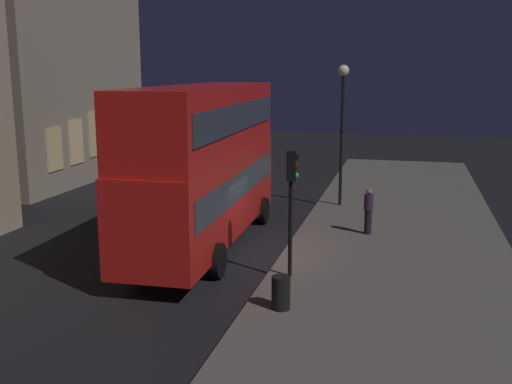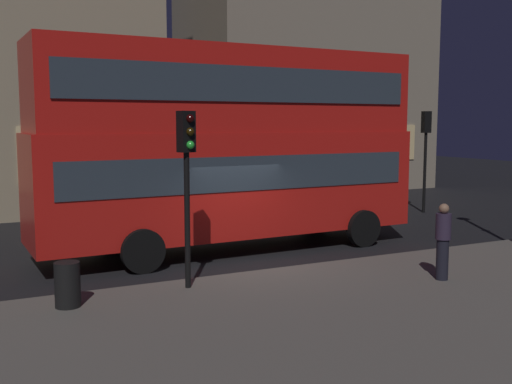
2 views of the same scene
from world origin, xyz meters
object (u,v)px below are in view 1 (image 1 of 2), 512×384
traffic_light_near_kerb (291,187)px  litter_bin (281,293)px  double_decker_bus (204,159)px  traffic_light_far_side (208,133)px  street_lamp (343,107)px  pedestrian (368,211)px

traffic_light_near_kerb → litter_bin: (-2.52, -0.24, -2.25)m
double_decker_bus → traffic_light_near_kerb: size_ratio=2.95×
traffic_light_far_side → street_lamp: (-2.58, -7.06, 1.62)m
traffic_light_far_side → street_lamp: street_lamp is taller
double_decker_bus → street_lamp: (7.35, -3.86, 1.39)m
double_decker_bus → street_lamp: size_ratio=1.77×
traffic_light_near_kerb → litter_bin: size_ratio=4.31×
traffic_light_far_side → street_lamp: size_ratio=0.65×
double_decker_bus → traffic_light_far_side: size_ratio=2.72×
traffic_light_near_kerb → pedestrian: (5.28, -1.90, -1.80)m
double_decker_bus → traffic_light_near_kerb: (-2.56, -3.51, -0.32)m
pedestrian → litter_bin: bearing=111.7°
traffic_light_far_side → litter_bin: (-15.00, -6.95, -2.35)m
traffic_light_far_side → pedestrian: size_ratio=2.36×
traffic_light_far_side → litter_bin: traffic_light_far_side is taller
double_decker_bus → traffic_light_near_kerb: bearing=-127.7°
street_lamp → litter_bin: street_lamp is taller
traffic_light_far_side → pedestrian: traffic_light_far_side is taller
double_decker_bus → pedestrian: bearing=-64.9°
street_lamp → litter_bin: bearing=179.5°
double_decker_bus → litter_bin: 6.81m
pedestrian → litter_bin: 7.99m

